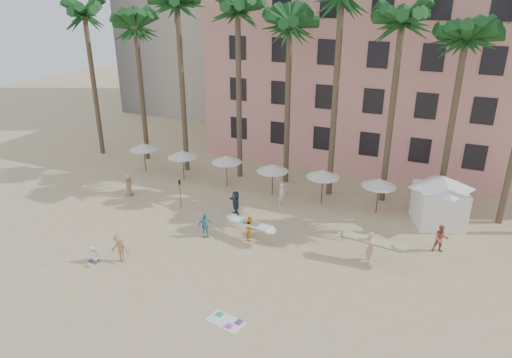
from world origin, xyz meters
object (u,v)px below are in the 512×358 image
object	(u,v)px
cabana	(440,196)
pink_hotel	(412,72)
carrier_white	(251,227)
carrier_yellow	(371,245)

from	to	relation	value
cabana	pink_hotel	bearing A→B (deg)	106.87
carrier_white	carrier_yellow	bearing A→B (deg)	3.49
cabana	carrier_white	size ratio (longest dim) A/B	1.83
carrier_yellow	carrier_white	world-z (taller)	carrier_yellow
pink_hotel	carrier_white	distance (m)	22.69
cabana	carrier_yellow	distance (m)	7.47
pink_hotel	cabana	world-z (taller)	pink_hotel
carrier_yellow	carrier_white	bearing A→B (deg)	-176.51
pink_hotel	cabana	distance (m)	15.19
pink_hotel	cabana	xyz separation A→B (m)	(4.06, -13.38, -5.93)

